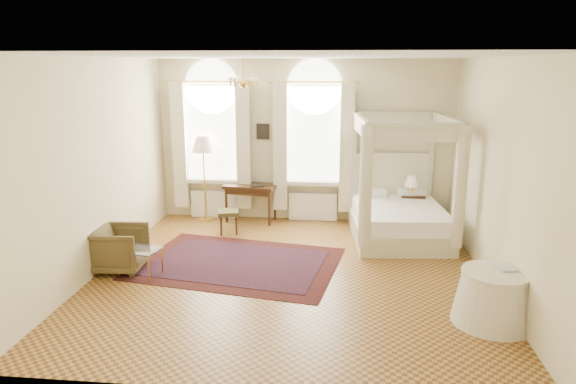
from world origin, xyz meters
name	(u,v)px	position (x,y,z in m)	size (l,w,h in m)	color
ground	(290,274)	(0.00, 0.00, 0.00)	(6.00, 6.00, 0.00)	#A87530
room_walls	(290,149)	(0.00, 0.00, 1.98)	(6.00, 6.00, 6.00)	beige
window_left	(212,149)	(-1.90, 2.87, 1.49)	(1.62, 0.27, 3.29)	silver
window_right	(313,150)	(0.20, 2.87, 1.49)	(1.62, 0.27, 3.29)	silver
chandelier	(243,82)	(-0.90, 1.20, 2.91)	(0.51, 0.45, 0.50)	gold
wall_pictures	(308,130)	(0.09, 2.97, 1.89)	(2.54, 0.03, 0.39)	black
canopy_bed	(399,212)	(1.86, 1.86, 0.52)	(1.90, 2.25, 2.29)	beige
nightstand	(412,210)	(2.21, 2.70, 0.33)	(0.47, 0.42, 0.67)	#351C0E
nightstand_lamp	(411,183)	(2.15, 2.63, 0.92)	(0.26, 0.26, 0.38)	gold
writing_desk	(251,190)	(-1.08, 2.70, 0.67)	(1.12, 0.69, 0.79)	#351C0E
laptop	(258,185)	(-0.92, 2.60, 0.80)	(0.36, 0.23, 0.03)	black
stool	(228,214)	(-1.38, 1.90, 0.38)	(0.47, 0.47, 0.45)	#443E1D
armchair	(119,249)	(-2.70, -0.11, 0.36)	(0.76, 0.79, 0.72)	#4B3D20
coffee_table	(139,251)	(-2.30, -0.27, 0.39)	(0.72, 0.58, 0.43)	white
floor_lamp	(203,148)	(-2.04, 2.70, 1.52)	(0.46, 0.46, 1.79)	gold
oriental_rug	(238,263)	(-0.89, 0.35, 0.01)	(3.54, 2.81, 0.01)	#451410
side_table	(493,297)	(2.70, -1.27, 0.34)	(1.01, 1.01, 0.69)	silver
book	(497,267)	(2.75, -1.16, 0.70)	(0.21, 0.28, 0.03)	black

